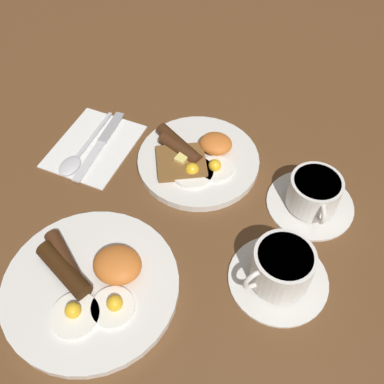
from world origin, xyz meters
TOP-DOWN VIEW (x-y plane):
  - ground_plane at (0.00, 0.00)m, footprint 3.00×3.00m
  - breakfast_plate_near at (0.00, 0.00)m, footprint 0.23×0.23m
  - breakfast_plate_far at (0.08, 0.30)m, footprint 0.27×0.27m
  - teacup_near at (-0.22, 0.04)m, footprint 0.15×0.15m
  - teacup_far at (-0.19, 0.20)m, footprint 0.16×0.16m
  - napkin at (0.21, 0.02)m, footprint 0.16×0.20m
  - knife at (0.20, 0.01)m, footprint 0.02×0.20m
  - spoon at (0.23, 0.07)m, footprint 0.04×0.19m

SIDE VIEW (x-z plane):
  - ground_plane at x=0.00m, z-range 0.00..0.00m
  - napkin at x=0.21m, z-range 0.00..0.01m
  - knife at x=0.20m, z-range 0.00..0.01m
  - spoon at x=0.23m, z-range 0.00..0.01m
  - breakfast_plate_far at x=0.08m, z-range -0.01..0.04m
  - breakfast_plate_near at x=0.00m, z-range -0.01..0.04m
  - teacup_near at x=-0.22m, z-range 0.00..0.06m
  - teacup_far at x=-0.19m, z-range 0.00..0.07m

